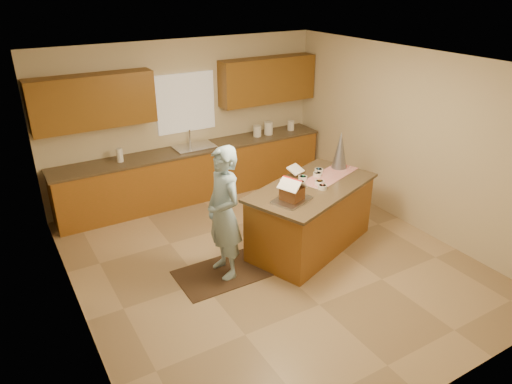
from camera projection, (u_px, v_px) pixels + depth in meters
floor at (269, 260)px, 6.60m from camera, size 5.50×5.50×0.00m
ceiling at (272, 64)px, 5.47m from camera, size 5.50×5.50×0.00m
wall_back at (186, 119)px, 8.18m from camera, size 5.50×5.50×0.00m
wall_front at (449, 280)px, 3.89m from camera, size 5.50×5.50×0.00m
wall_left at (67, 218)px, 4.88m from camera, size 5.50×5.50×0.00m
wall_right at (409, 139)px, 7.19m from camera, size 5.50×5.50×0.00m
stone_accent at (88, 262)px, 4.30m from camera, size 0.00×2.50×2.50m
window_curtain at (186, 103)px, 8.03m from camera, size 1.05×0.03×1.00m
back_counter_base at (196, 174)px, 8.33m from camera, size 4.80×0.60×0.88m
back_counter_top at (195, 149)px, 8.14m from camera, size 4.85×0.63×0.04m
upper_cabinet_left at (93, 102)px, 7.09m from camera, size 1.85×0.35×0.80m
upper_cabinet_right at (268, 80)px, 8.53m from camera, size 1.85×0.35×0.80m
sink at (195, 150)px, 8.14m from camera, size 0.70×0.45×0.12m
faucet at (190, 137)px, 8.21m from camera, size 0.03×0.03×0.28m
island_base at (311, 218)px, 6.78m from camera, size 2.10×1.54×0.92m
island_top at (312, 187)px, 6.57m from camera, size 2.20×1.65×0.04m
table_runner at (330, 175)px, 6.90m from camera, size 1.11×0.72×0.01m
baking_tray at (292, 200)px, 6.12m from camera, size 0.58×0.50×0.03m
cookbook at (296, 169)px, 6.86m from camera, size 0.28×0.25×0.10m
tinsel_tree at (340, 150)px, 7.05m from camera, size 0.30×0.30×0.58m
rug at (222, 273)px, 6.31m from camera, size 1.20×0.78×0.01m
boy at (224, 213)px, 5.96m from camera, size 0.43×0.65×1.77m
canister_a at (257, 131)px, 8.67m from camera, size 0.15×0.15×0.20m
canister_b at (268, 128)px, 8.78m from camera, size 0.17×0.17×0.24m
canister_c at (291, 125)px, 9.02m from camera, size 0.13×0.13×0.18m
paper_towel at (120, 155)px, 7.49m from camera, size 0.10×0.10×0.22m
gingerbread_house at (292, 191)px, 6.07m from camera, size 0.37×0.37×0.30m
candy_bowls at (309, 180)px, 6.69m from camera, size 0.80×0.62×0.06m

